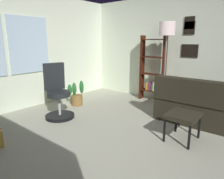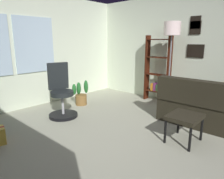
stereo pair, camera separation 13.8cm
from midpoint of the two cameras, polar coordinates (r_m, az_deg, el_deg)
The scene contains 8 objects.
ground_plane at distance 3.18m, azimuth 4.56°, elevation -15.42°, with size 4.94×5.34×0.10m, color #9F9F8B.
wall_back_with_windows at distance 4.92m, azimuth -21.56°, elevation 10.02°, with size 4.94×0.12×2.52m.
wall_right_with_frames at distance 5.03m, azimuth 22.98°, elevation 9.89°, with size 0.12×5.34×2.52m.
footstool at distance 3.25m, azimuth 20.69°, elevation -7.58°, with size 0.50×0.43×0.42m.
office_chair at distance 4.16m, azimuth -12.97°, elevation -1.72°, with size 0.56×0.56×1.06m.
bookshelf at distance 5.15m, azimuth 13.39°, elevation 4.67°, with size 0.18×0.64×1.60m.
floor_lamp at distance 4.65m, azimuth 17.12°, elevation 14.11°, with size 0.34×0.34×1.87m.
potted_plant at distance 4.90m, azimuth -7.91°, elevation -1.53°, with size 0.42×0.33×0.56m.
Camera 2 is at (-2.17, -1.73, 1.49)m, focal length 32.94 mm.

